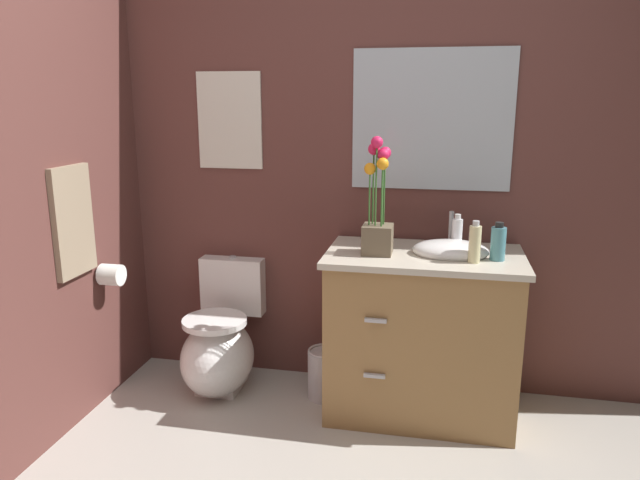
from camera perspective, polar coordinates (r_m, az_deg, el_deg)
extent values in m
cube|color=brown|center=(3.13, 8.46, 7.75)|extent=(4.11, 0.05, 2.50)
ellipsoid|color=white|center=(3.28, -9.85, -11.12)|extent=(0.38, 0.48, 0.40)
cube|color=white|center=(3.37, -9.46, -12.47)|extent=(0.22, 0.26, 0.18)
cube|color=white|center=(3.41, -8.33, -4.30)|extent=(0.36, 0.13, 0.32)
cylinder|color=white|center=(3.18, -10.14, -7.74)|extent=(0.34, 0.34, 0.03)
cylinder|color=#B7B7BC|center=(3.37, -8.43, -1.71)|extent=(0.04, 0.04, 0.02)
cube|color=#9E7242|center=(3.02, 9.73, -9.23)|extent=(0.90, 0.52, 0.80)
cube|color=beige|center=(2.88, 10.06, -1.57)|extent=(0.94, 0.56, 0.03)
ellipsoid|color=white|center=(2.87, 12.48, -1.01)|extent=(0.36, 0.26, 0.10)
cylinder|color=#B7B7BC|center=(3.01, 12.52, 1.04)|extent=(0.02, 0.02, 0.18)
cube|color=#B7B7BC|center=(2.71, 5.39, -7.75)|extent=(0.10, 0.02, 0.02)
cube|color=#B7B7BC|center=(2.82, 5.26, -12.92)|extent=(0.10, 0.02, 0.02)
cube|color=brown|center=(2.82, 5.57, 0.06)|extent=(0.14, 0.14, 0.14)
cylinder|color=#386B2D|center=(2.78, 6.04, 4.78)|extent=(0.01, 0.01, 0.33)
sphere|color=#E01E51|center=(2.76, 6.12, 8.19)|extent=(0.06, 0.06, 0.06)
cylinder|color=#386B2D|center=(2.80, 6.22, 4.92)|extent=(0.01, 0.01, 0.34)
sphere|color=#E01E51|center=(2.78, 6.31, 8.38)|extent=(0.06, 0.06, 0.06)
cylinder|color=#386B2D|center=(2.81, 5.16, 5.13)|extent=(0.01, 0.01, 0.35)
sphere|color=#E01E51|center=(2.79, 5.23, 8.74)|extent=(0.06, 0.06, 0.06)
cylinder|color=#386B2D|center=(2.79, 4.80, 4.15)|extent=(0.01, 0.01, 0.27)
sphere|color=orange|center=(2.77, 4.85, 6.87)|extent=(0.06, 0.06, 0.06)
cylinder|color=#386B2D|center=(2.76, 5.43, 5.35)|extent=(0.01, 0.01, 0.39)
sphere|color=#E01E51|center=(2.74, 5.52, 9.38)|extent=(0.06, 0.06, 0.06)
cylinder|color=#386B2D|center=(2.75, 6.00, 4.30)|extent=(0.01, 0.01, 0.29)
sphere|color=orange|center=(2.73, 6.07, 7.33)|extent=(0.06, 0.06, 0.06)
cylinder|color=teal|center=(2.82, 16.81, -0.36)|extent=(0.07, 0.07, 0.15)
cylinder|color=black|center=(2.80, 16.94, 1.40)|extent=(0.04, 0.04, 0.02)
cylinder|color=beige|center=(2.75, 14.71, -0.41)|extent=(0.05, 0.05, 0.17)
cylinder|color=#B7B7BC|center=(2.73, 14.83, 1.55)|extent=(0.03, 0.03, 0.02)
cylinder|color=white|center=(2.93, 13.07, 0.45)|extent=(0.05, 0.05, 0.16)
cylinder|color=silver|center=(2.91, 13.16, 2.21)|extent=(0.03, 0.03, 0.02)
cylinder|color=#B7B7BC|center=(3.21, 0.46, -12.84)|extent=(0.18, 0.18, 0.26)
torus|color=#B7B7BC|center=(3.16, 0.47, -10.65)|extent=(0.18, 0.18, 0.01)
cube|color=silver|center=(3.28, -8.72, 11.32)|extent=(0.36, 0.01, 0.51)
cube|color=#B2BCC6|center=(3.08, 10.74, 11.30)|extent=(0.80, 0.01, 0.70)
cube|color=gray|center=(3.00, -22.74, 1.68)|extent=(0.03, 0.28, 0.52)
cylinder|color=white|center=(3.20, -19.48, -3.18)|extent=(0.11, 0.11, 0.11)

